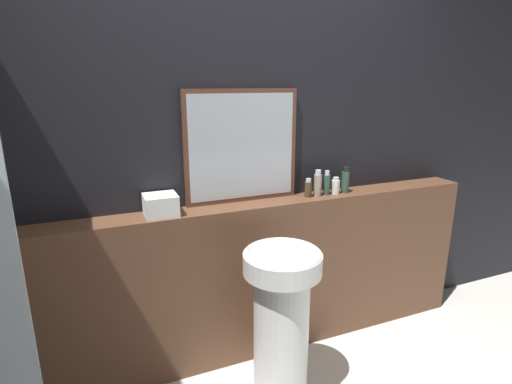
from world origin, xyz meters
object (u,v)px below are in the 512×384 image
(mirror, at_px, (242,147))
(body_wash_bottle, at_px, (336,186))
(towel_stack, at_px, (161,205))
(lotion_bottle, at_px, (327,184))
(shampoo_bottle, at_px, (308,188))
(pedestal_sink, at_px, (281,320))
(hand_soap_bottle, at_px, (345,181))
(conditioner_bottle, at_px, (318,184))

(mirror, height_order, body_wash_bottle, mirror)
(towel_stack, xyz_separation_m, lotion_bottle, (1.04, -0.00, 0.02))
(towel_stack, distance_m, shampoo_bottle, 0.91)
(body_wash_bottle, bearing_deg, pedestal_sink, -143.10)
(mirror, distance_m, body_wash_bottle, 0.67)
(pedestal_sink, relative_size, hand_soap_bottle, 5.20)
(conditioner_bottle, relative_size, hand_soap_bottle, 0.98)
(towel_stack, distance_m, hand_soap_bottle, 1.18)
(pedestal_sink, distance_m, mirror, 0.99)
(pedestal_sink, height_order, lotion_bottle, lotion_bottle)
(hand_soap_bottle, bearing_deg, mirror, 173.29)
(lotion_bottle, bearing_deg, towel_stack, 180.00)
(mirror, bearing_deg, pedestal_sink, -88.49)
(conditioner_bottle, xyz_separation_m, body_wash_bottle, (0.13, 0.00, -0.03))
(pedestal_sink, distance_m, towel_stack, 0.88)
(conditioner_bottle, relative_size, body_wash_bottle, 1.55)
(body_wash_bottle, bearing_deg, towel_stack, 180.00)
(shampoo_bottle, distance_m, conditioner_bottle, 0.07)
(towel_stack, height_order, hand_soap_bottle, hand_soap_bottle)
(mirror, xyz_separation_m, lotion_bottle, (0.54, -0.08, -0.26))
(hand_soap_bottle, bearing_deg, pedestal_sink, -146.21)
(shampoo_bottle, height_order, lotion_bottle, lotion_bottle)
(pedestal_sink, relative_size, towel_stack, 5.04)
(conditioner_bottle, height_order, hand_soap_bottle, hand_soap_bottle)
(hand_soap_bottle, bearing_deg, lotion_bottle, -180.00)
(pedestal_sink, height_order, mirror, mirror)
(towel_stack, bearing_deg, shampoo_bottle, 0.00)
(towel_stack, relative_size, body_wash_bottle, 1.62)
(mirror, xyz_separation_m, hand_soap_bottle, (0.68, -0.08, -0.25))
(mirror, xyz_separation_m, shampoo_bottle, (0.41, -0.08, -0.27))
(towel_stack, distance_m, lotion_bottle, 1.04)
(hand_soap_bottle, bearing_deg, body_wash_bottle, -180.00)
(pedestal_sink, xyz_separation_m, body_wash_bottle, (0.59, 0.45, 0.56))
(mirror, distance_m, lotion_bottle, 0.60)
(hand_soap_bottle, bearing_deg, shampoo_bottle, -180.00)
(pedestal_sink, xyz_separation_m, mirror, (-0.01, 0.53, 0.84))
(conditioner_bottle, height_order, lotion_bottle, conditioner_bottle)
(lotion_bottle, distance_m, body_wash_bottle, 0.07)
(pedestal_sink, distance_m, lotion_bottle, 0.90)
(shampoo_bottle, relative_size, conditioner_bottle, 0.71)
(mirror, height_order, shampoo_bottle, mirror)
(body_wash_bottle, bearing_deg, conditioner_bottle, 180.00)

